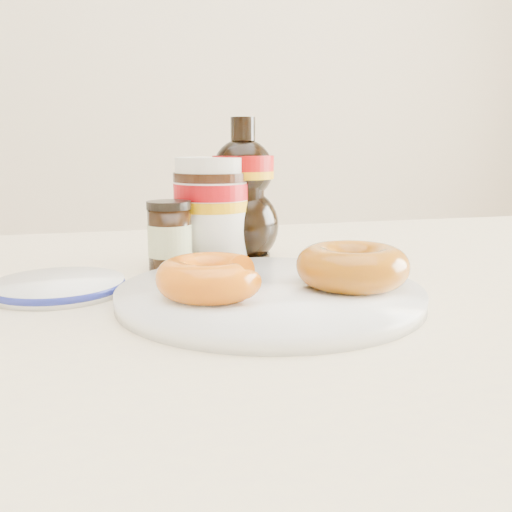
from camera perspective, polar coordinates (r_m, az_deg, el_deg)
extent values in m
cube|color=beige|center=(2.26, -10.73, 21.16)|extent=(3.50, 0.10, 2.60)
cube|color=beige|center=(0.62, 3.79, -4.72)|extent=(1.40, 0.90, 0.04)
cylinder|color=white|center=(0.55, 1.38, -3.83)|extent=(0.29, 0.29, 0.01)
torus|color=white|center=(0.55, 1.38, -3.73)|extent=(0.29, 0.29, 0.01)
torus|color=#CF4F0B|center=(0.51, -4.59, -2.13)|extent=(0.13, 0.13, 0.03)
torus|color=#9A4709|center=(0.55, 9.61, -0.99)|extent=(0.12, 0.12, 0.04)
cylinder|color=white|center=(0.72, -4.48, 3.69)|extent=(0.09, 0.09, 0.11)
cylinder|color=maroon|center=(0.72, -4.53, 6.48)|extent=(0.09, 0.09, 0.02)
cylinder|color=#D89905|center=(0.72, -4.50, 5.08)|extent=(0.09, 0.09, 0.01)
cylinder|color=black|center=(0.72, -4.55, 7.88)|extent=(0.09, 0.09, 0.01)
cylinder|color=white|center=(0.72, -4.56, 8.94)|extent=(0.09, 0.09, 0.02)
cylinder|color=black|center=(0.68, -8.61, 1.58)|extent=(0.05, 0.05, 0.07)
cylinder|color=beige|center=(0.68, -8.61, 1.58)|extent=(0.05, 0.05, 0.04)
cylinder|color=black|center=(0.67, -8.71, 5.06)|extent=(0.05, 0.05, 0.01)
cylinder|color=white|center=(0.61, -19.15, -2.91)|extent=(0.13, 0.13, 0.01)
torus|color=navy|center=(0.61, -19.16, -2.78)|extent=(0.13, 0.13, 0.01)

